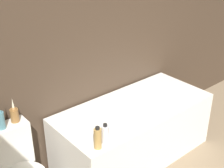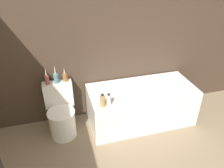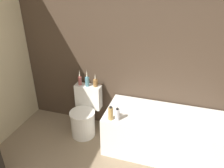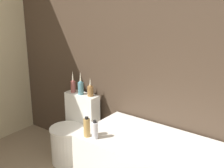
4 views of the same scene
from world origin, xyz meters
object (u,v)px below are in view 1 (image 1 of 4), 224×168
Objects in this scene: vase_bronze at (14,114)px; shampoo_bottle_tall at (98,138)px; vase_silver at (0,118)px; shampoo_bottle_short at (105,134)px; bathtub at (133,131)px.

vase_bronze reaches higher than shampoo_bottle_tall.
shampoo_bottle_tall is (0.52, -0.49, -0.15)m from vase_silver.
shampoo_bottle_tall is 0.08m from shampoo_bottle_short.
vase_bronze is (-1.04, 0.24, 0.50)m from bathtub.
vase_silver reaches higher than bathtub.
shampoo_bottle_tall is at bearing -52.36° from vase_bronze.
shampoo_bottle_short is at bearing -38.80° from vase_silver.
shampoo_bottle_tall is 1.09× the size of shampoo_bottle_short.
vase_silver reaches higher than shampoo_bottle_tall.
vase_bronze is 1.18× the size of shampoo_bottle_short.
bathtub is at bearing 25.12° from shampoo_bottle_short.
vase_silver is at bearing 169.34° from bathtub.
shampoo_bottle_short is at bearing -46.37° from vase_bronze.
vase_silver reaches higher than vase_bronze.
vase_bronze is at bearing 10.90° from vase_silver.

